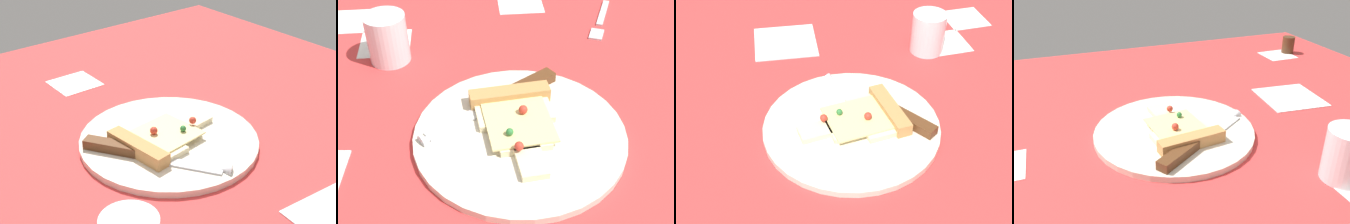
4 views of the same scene
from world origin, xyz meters
TOP-DOWN VIEW (x-y plane):
  - ground_plane at (-0.01, 0.02)cm, footprint 121.95×121.95cm
  - plate at (4.69, -3.31)cm, footprint 29.78×29.78cm
  - pizza_slice at (4.40, -0.74)cm, footprint 12.23×18.15cm
  - knife at (3.08, 3.63)cm, footprint 21.27×14.84cm
  - drinking_glass at (-15.12, 18.44)cm, footprint 6.85×6.85cm
  - fork at (23.93, 27.27)cm, footprint 7.47×14.84cm

SIDE VIEW (x-z plane):
  - ground_plane at x=-0.01cm, z-range -3.00..0.00cm
  - fork at x=23.93cm, z-range 0.00..0.80cm
  - plate at x=4.69cm, z-range 0.00..1.11cm
  - knife at x=3.08cm, z-range 0.49..2.94cm
  - pizza_slice at x=4.40cm, z-range 0.61..3.20cm
  - drinking_glass at x=-15.12cm, z-range 0.00..8.40cm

